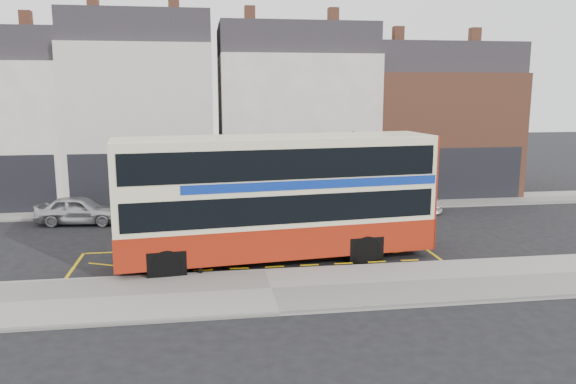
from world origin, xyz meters
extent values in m
plane|color=black|center=(0.00, 0.00, 0.00)|extent=(120.00, 120.00, 0.00)
cube|color=gray|center=(0.00, -2.30, 0.07)|extent=(40.00, 4.00, 0.15)
cube|color=gray|center=(0.00, -0.38, 0.07)|extent=(40.00, 0.15, 0.15)
cube|color=gray|center=(0.00, 11.00, 0.07)|extent=(50.00, 3.00, 0.15)
cube|color=white|center=(-13.50, 15.00, 4.00)|extent=(8.00, 8.00, 8.00)
cube|color=brown|center=(-11.50, 14.00, 10.20)|extent=(0.60, 0.60, 1.20)
cube|color=silver|center=(-5.50, 15.00, 4.50)|extent=(8.00, 8.00, 9.00)
cube|color=#28262B|center=(-5.50, 15.00, 9.90)|extent=(8.00, 7.20, 1.80)
cube|color=brown|center=(-7.90, 14.00, 11.20)|extent=(0.60, 0.60, 1.20)
cube|color=brown|center=(-3.50, 14.00, 11.20)|extent=(0.60, 0.60, 1.20)
cube|color=black|center=(-5.50, 11.02, 1.60)|extent=(7.36, 0.06, 3.20)
cube|color=black|center=(-5.50, 11.04, 1.40)|extent=(5.60, 0.04, 2.00)
cube|color=white|center=(3.50, 15.00, 4.25)|extent=(9.00, 8.00, 8.50)
cube|color=#28262B|center=(3.50, 15.00, 9.40)|extent=(9.00, 7.20, 1.80)
cube|color=brown|center=(0.80, 14.00, 10.70)|extent=(0.60, 0.60, 1.20)
cube|color=brown|center=(5.75, 14.00, 10.70)|extent=(0.60, 0.60, 1.20)
cube|color=#167F48|center=(3.50, 11.02, 1.60)|extent=(8.28, 0.06, 3.20)
cube|color=black|center=(3.50, 11.04, 1.40)|extent=(6.30, 0.04, 2.00)
cube|color=brown|center=(12.50, 15.00, 3.75)|extent=(9.00, 8.00, 7.50)
cube|color=#28262B|center=(12.50, 15.00, 8.40)|extent=(9.00, 7.20, 1.80)
cube|color=brown|center=(9.80, 14.00, 9.70)|extent=(0.60, 0.60, 1.20)
cube|color=brown|center=(14.75, 14.00, 9.70)|extent=(0.60, 0.60, 1.20)
cube|color=black|center=(12.50, 11.02, 1.60)|extent=(8.28, 0.06, 3.20)
cube|color=black|center=(12.50, 11.04, 1.40)|extent=(6.30, 0.04, 2.00)
cube|color=beige|center=(0.66, 1.17, 2.60)|extent=(12.27, 4.01, 4.44)
cube|color=maroon|center=(0.66, 1.17, 0.99)|extent=(12.32, 4.05, 1.20)
cube|color=maroon|center=(6.63, 1.81, 2.60)|extent=(0.36, 2.77, 4.44)
cube|color=black|center=(0.66, 1.17, 2.30)|extent=(11.80, 4.02, 1.04)
cube|color=black|center=(0.66, 1.17, 3.94)|extent=(11.80, 4.02, 1.10)
cube|color=navy|center=(1.75, 1.29, 3.18)|extent=(9.88, 3.80, 0.33)
cube|color=black|center=(-5.31, 0.53, 2.03)|extent=(0.33, 2.51, 1.75)
cube|color=black|center=(-5.31, 0.53, 3.94)|extent=(0.33, 2.51, 1.10)
cube|color=black|center=(-5.30, 0.53, 3.07)|extent=(0.25, 1.91, 0.38)
cube|color=beige|center=(0.66, 1.17, 4.76)|extent=(12.26, 3.90, 0.13)
cylinder|color=black|center=(-3.45, -0.53, 0.55)|extent=(1.12, 0.42, 1.10)
cylinder|color=black|center=(-3.72, 1.96, 0.55)|extent=(1.12, 0.42, 1.10)
cylinder|color=black|center=(3.95, 0.27, 0.55)|extent=(1.12, 0.42, 1.10)
cylinder|color=black|center=(3.69, 2.75, 0.55)|extent=(1.12, 0.42, 1.10)
cube|color=black|center=(-2.29, -0.40, 1.80)|extent=(0.11, 0.11, 3.31)
cube|color=white|center=(-1.96, -0.39, 3.13)|extent=(0.60, 0.07, 0.48)
cube|color=white|center=(-2.30, -0.33, 2.24)|extent=(0.39, 0.05, 0.55)
imported|color=#B6B7BC|center=(-8.21, 8.56, 0.70)|extent=(4.28, 2.15, 1.40)
imported|color=#3F4246|center=(0.86, 8.25, 0.77)|extent=(4.92, 2.66, 1.54)
imported|color=white|center=(8.37, 8.99, 0.68)|extent=(5.06, 3.28, 1.36)
cylinder|color=black|center=(7.05, 10.87, 1.01)|extent=(0.24, 0.24, 2.01)
camera|label=1|loc=(-2.09, -19.72, 6.59)|focal=35.00mm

